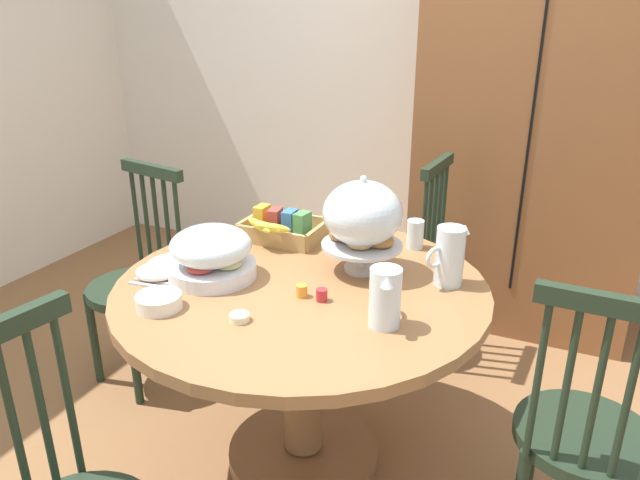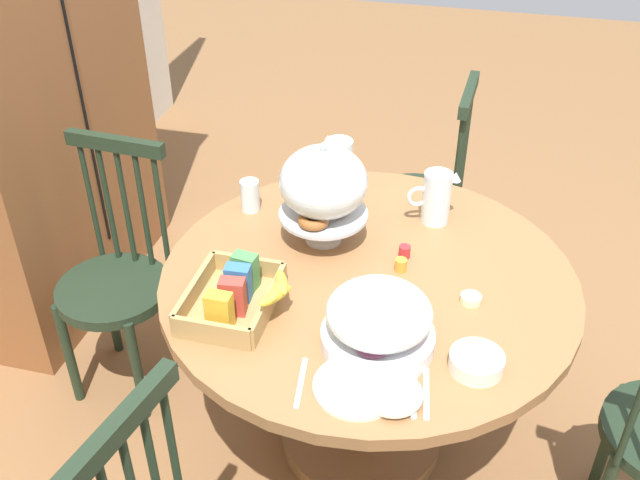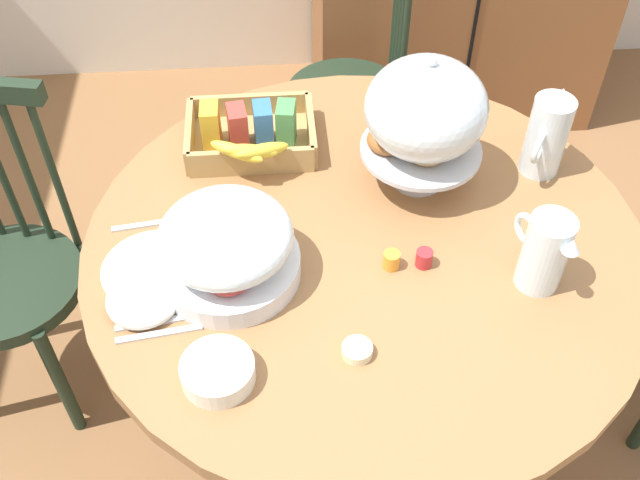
# 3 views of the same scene
# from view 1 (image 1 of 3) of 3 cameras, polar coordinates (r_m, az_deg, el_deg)

# --- Properties ---
(ground_plane) EXTENTS (10.00, 10.00, 0.00)m
(ground_plane) POSITION_cam_1_polar(r_m,az_deg,el_deg) (2.40, 0.09, -20.50)
(ground_plane) COLOR brown
(wall_back) EXTENTS (4.80, 0.06, 2.60)m
(wall_back) POSITION_cam_1_polar(r_m,az_deg,el_deg) (3.54, 12.97, 16.13)
(wall_back) COLOR silver
(wall_back) RESTS_ON ground_plane
(wooden_armoire) EXTENTS (1.18, 0.60, 1.96)m
(wooden_armoire) POSITION_cam_1_polar(r_m,az_deg,el_deg) (3.19, 19.85, 9.10)
(wooden_armoire) COLOR brown
(wooden_armoire) RESTS_ON ground_plane
(dining_table) EXTENTS (1.25, 1.25, 0.74)m
(dining_table) POSITION_cam_1_polar(r_m,az_deg,el_deg) (2.09, -1.73, -9.13)
(dining_table) COLOR olive
(dining_table) RESTS_ON ground_plane
(windsor_chair_near_window) EXTENTS (0.40, 0.40, 0.97)m
(windsor_chair_near_window) POSITION_cam_1_polar(r_m,az_deg,el_deg) (1.94, 23.97, -17.16)
(windsor_chair_near_window) COLOR #1E2D1E
(windsor_chair_near_window) RESTS_ON ground_plane
(windsor_chair_by_cabinet) EXTENTS (0.40, 0.40, 0.97)m
(windsor_chair_by_cabinet) POSITION_cam_1_polar(r_m,az_deg,el_deg) (2.87, 7.94, -2.29)
(windsor_chair_by_cabinet) COLOR #1E2D1E
(windsor_chair_by_cabinet) RESTS_ON ground_plane
(windsor_chair_facing_door) EXTENTS (0.41, 0.41, 0.97)m
(windsor_chair_facing_door) POSITION_cam_1_polar(r_m,az_deg,el_deg) (2.74, -16.97, -4.27)
(windsor_chair_facing_door) COLOR #1E2D1E
(windsor_chair_facing_door) RESTS_ON ground_plane
(pastry_stand_with_dome) EXTENTS (0.28, 0.28, 0.34)m
(pastry_stand_with_dome) POSITION_cam_1_polar(r_m,az_deg,el_deg) (2.02, 4.09, 2.19)
(pastry_stand_with_dome) COLOR silver
(pastry_stand_with_dome) RESTS_ON dining_table
(fruit_platter_covered) EXTENTS (0.30, 0.30, 0.18)m
(fruit_platter_covered) POSITION_cam_1_polar(r_m,az_deg,el_deg) (2.04, -10.36, -1.29)
(fruit_platter_covered) COLOR silver
(fruit_platter_covered) RESTS_ON dining_table
(orange_juice_pitcher) EXTENTS (0.09, 0.17, 0.18)m
(orange_juice_pitcher) POSITION_cam_1_polar(r_m,az_deg,el_deg) (1.72, 6.23, -5.69)
(orange_juice_pitcher) COLOR silver
(orange_juice_pitcher) RESTS_ON dining_table
(milk_pitcher) EXTENTS (0.12, 0.16, 0.20)m
(milk_pitcher) POSITION_cam_1_polar(r_m,az_deg,el_deg) (2.00, 12.26, -1.75)
(milk_pitcher) COLOR silver
(milk_pitcher) RESTS_ON dining_table
(cereal_basket) EXTENTS (0.32, 0.30, 0.12)m
(cereal_basket) POSITION_cam_1_polar(r_m,az_deg,el_deg) (2.35, -3.70, 1.14)
(cereal_basket) COLOR tan
(cereal_basket) RESTS_ON dining_table
(china_plate_large) EXTENTS (0.22, 0.22, 0.01)m
(china_plate_large) POSITION_cam_1_polar(r_m,az_deg,el_deg) (2.17, -13.46, -2.33)
(china_plate_large) COLOR white
(china_plate_large) RESTS_ON dining_table
(china_plate_small) EXTENTS (0.15, 0.15, 0.01)m
(china_plate_small) POSITION_cam_1_polar(r_m,az_deg,el_deg) (2.12, -15.21, -2.88)
(china_plate_small) COLOR white
(china_plate_small) RESTS_ON china_plate_large
(cereal_bowl) EXTENTS (0.14, 0.14, 0.04)m
(cereal_bowl) POSITION_cam_1_polar(r_m,az_deg,el_deg) (1.89, -15.16, -5.70)
(cereal_bowl) COLOR white
(cereal_bowl) RESTS_ON dining_table
(drinking_glass) EXTENTS (0.06, 0.06, 0.11)m
(drinking_glass) POSITION_cam_1_polar(r_m,az_deg,el_deg) (2.29, 9.09, 0.56)
(drinking_glass) COLOR silver
(drinking_glass) RESTS_ON dining_table
(butter_dish) EXTENTS (0.06, 0.06, 0.02)m
(butter_dish) POSITION_cam_1_polar(r_m,az_deg,el_deg) (1.78, -7.71, -7.35)
(butter_dish) COLOR beige
(butter_dish) RESTS_ON dining_table
(jam_jar_strawberry) EXTENTS (0.04, 0.04, 0.04)m
(jam_jar_strawberry) POSITION_cam_1_polar(r_m,az_deg,el_deg) (1.87, 0.17, -5.28)
(jam_jar_strawberry) COLOR #B7282D
(jam_jar_strawberry) RESTS_ON dining_table
(jam_jar_apricot) EXTENTS (0.04, 0.04, 0.04)m
(jam_jar_apricot) POSITION_cam_1_polar(r_m,az_deg,el_deg) (1.90, -1.77, -4.88)
(jam_jar_apricot) COLOR orange
(jam_jar_apricot) RESTS_ON dining_table
(table_knife) EXTENTS (0.17, 0.04, 0.01)m
(table_knife) POSITION_cam_1_polar(r_m,az_deg,el_deg) (2.07, -15.35, -3.90)
(table_knife) COLOR silver
(table_knife) RESTS_ON dining_table
(dinner_fork) EXTENTS (0.17, 0.04, 0.01)m
(dinner_fork) POSITION_cam_1_polar(r_m,az_deg,el_deg) (2.05, -15.79, -4.24)
(dinner_fork) COLOR silver
(dinner_fork) RESTS_ON dining_table
(soup_spoon) EXTENTS (0.17, 0.04, 0.01)m
(soup_spoon) POSITION_cam_1_polar(r_m,az_deg,el_deg) (2.29, -11.75, -1.04)
(soup_spoon) COLOR silver
(soup_spoon) RESTS_ON dining_table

